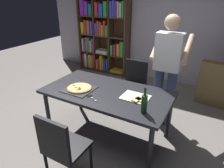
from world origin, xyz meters
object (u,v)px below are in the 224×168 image
at_px(wine_bottle, 144,103).
at_px(person_serving_pizza, 167,66).
at_px(chair_far_side, 134,82).
at_px(dining_table, 107,96).
at_px(chair_near_camera, 62,146).
at_px(bookshelf, 102,36).
at_px(pepperoni_pizza_on_tray, 79,88).
at_px(kitchen_scissors, 91,97).

bearing_deg(wine_bottle, person_serving_pizza, 91.32).
xyz_separation_m(chair_far_side, wine_bottle, (0.65, -1.22, 0.36)).
xyz_separation_m(dining_table, wine_bottle, (0.65, -0.26, 0.19)).
bearing_deg(chair_near_camera, bookshelf, 114.83).
relative_size(dining_table, chair_far_side, 1.98).
relative_size(pepperoni_pizza_on_tray, wine_bottle, 1.28).
distance_m(chair_far_side, bookshelf, 2.14).
bearing_deg(person_serving_pizza, chair_near_camera, -110.31).
bearing_deg(chair_near_camera, dining_table, 90.00).
xyz_separation_m(bookshelf, person_serving_pizza, (2.17, -1.63, 0.03)).
distance_m(bookshelf, pepperoni_pizza_on_tray, 2.78).
bearing_deg(chair_near_camera, person_serving_pizza, 69.69).
height_order(wine_bottle, kitchen_scissors, wine_bottle).
relative_size(chair_far_side, wine_bottle, 2.85).
bearing_deg(pepperoni_pizza_on_tray, bookshelf, 114.95).
bearing_deg(dining_table, wine_bottle, -21.86).
xyz_separation_m(dining_table, kitchen_scissors, (-0.09, -0.26, 0.08)).
relative_size(dining_table, wine_bottle, 5.63).
bearing_deg(wine_bottle, kitchen_scissors, 179.88).
height_order(chair_far_side, bookshelf, bookshelf).
distance_m(chair_near_camera, chair_far_side, 1.91).
bearing_deg(pepperoni_pizza_on_tray, person_serving_pizza, 41.41).
xyz_separation_m(dining_table, bookshelf, (-1.54, 2.37, 0.29)).
bearing_deg(bookshelf, chair_far_side, -42.56).
height_order(chair_near_camera, pepperoni_pizza_on_tray, chair_near_camera).
distance_m(chair_near_camera, bookshelf, 3.69).
xyz_separation_m(dining_table, chair_near_camera, (-0.00, -0.96, -0.17)).
height_order(bookshelf, wine_bottle, bookshelf).
distance_m(person_serving_pizza, kitchen_scissors, 1.25).
xyz_separation_m(pepperoni_pizza_on_tray, kitchen_scissors, (0.28, -0.12, -0.01)).
distance_m(dining_table, pepperoni_pizza_on_tray, 0.41).
bearing_deg(kitchen_scissors, chair_far_side, 85.85).
distance_m(dining_table, bookshelf, 2.84).
xyz_separation_m(chair_near_camera, kitchen_scissors, (-0.09, 0.70, 0.24)).
height_order(dining_table, chair_near_camera, chair_near_camera).
xyz_separation_m(person_serving_pizza, kitchen_scissors, (-0.72, -1.00, -0.24)).
bearing_deg(person_serving_pizza, wine_bottle, -88.68).
xyz_separation_m(chair_near_camera, bookshelf, (-1.54, 3.33, 0.45)).
bearing_deg(person_serving_pizza, bookshelf, 142.98).
distance_m(dining_table, wine_bottle, 0.73).
distance_m(dining_table, chair_near_camera, 0.97).
xyz_separation_m(bookshelf, kitchen_scissors, (1.45, -2.63, -0.21)).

